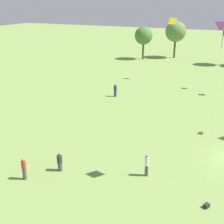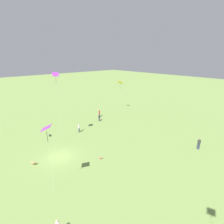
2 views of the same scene
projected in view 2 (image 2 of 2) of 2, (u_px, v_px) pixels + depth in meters
ground_plane at (60, 157)px, 26.35m from camera, size 240.00×240.00×0.00m
person_0 at (199, 144)px, 28.31m from camera, size 0.51×0.51×1.83m
person_1 at (99, 113)px, 43.17m from camera, size 0.52×0.52×1.84m
person_2 at (99, 118)px, 40.45m from camera, size 0.63×0.63×1.63m
person_4 at (79, 128)px, 34.49m from camera, size 0.46×0.46×1.90m
kite_0 at (120, 83)px, 46.31m from camera, size 1.29×1.46×8.15m
kite_4 at (56, 77)px, 27.38m from camera, size 1.14×1.01×12.10m
kite_8 at (46, 130)px, 17.14m from camera, size 1.35×1.36×8.04m
dog_0 at (33, 163)px, 24.23m from camera, size 0.63×0.66×0.55m
picnic_bag_0 at (50, 135)px, 33.06m from camera, size 0.46×0.51×0.28m
picnic_bag_2 at (101, 158)px, 25.74m from camera, size 0.49×0.41×0.30m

